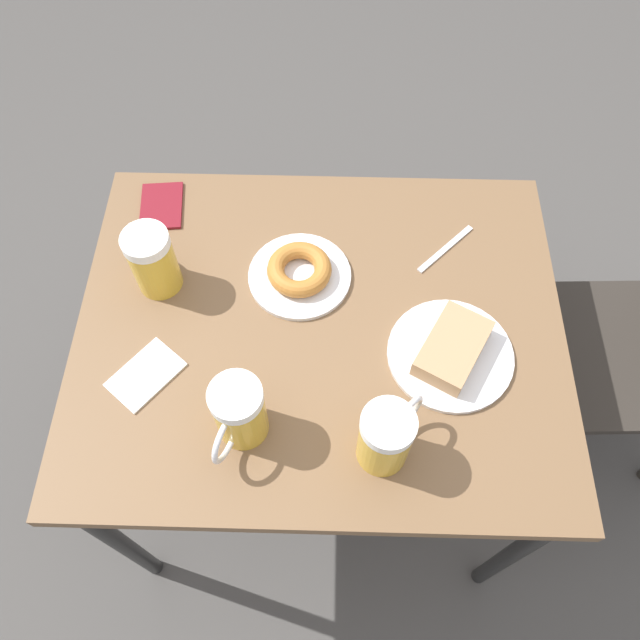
% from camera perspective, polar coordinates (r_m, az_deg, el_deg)
% --- Properties ---
extents(ground_plane, '(8.00, 8.00, 0.00)m').
position_cam_1_polar(ground_plane, '(1.86, 0.00, -11.55)').
color(ground_plane, '#474442').
extents(table, '(0.76, 0.94, 0.73)m').
position_cam_1_polar(table, '(1.25, 0.00, -1.99)').
color(table, brown).
rests_on(table, ground_plane).
extents(plate_with_cake, '(0.23, 0.23, 0.05)m').
position_cam_1_polar(plate_with_cake, '(1.17, 11.93, -2.80)').
color(plate_with_cake, silver).
rests_on(plate_with_cake, table).
extents(plate_with_donut, '(0.21, 0.21, 0.04)m').
position_cam_1_polar(plate_with_donut, '(1.24, -1.89, 4.39)').
color(plate_with_donut, silver).
rests_on(plate_with_donut, table).
extents(beer_mug_left, '(0.12, 0.11, 0.15)m').
position_cam_1_polar(beer_mug_left, '(1.03, 6.09, -10.55)').
color(beer_mug_left, gold).
rests_on(beer_mug_left, table).
extents(beer_mug_center, '(0.13, 0.09, 0.15)m').
position_cam_1_polar(beer_mug_center, '(1.05, -7.44, -8.43)').
color(beer_mug_center, gold).
rests_on(beer_mug_center, table).
extents(beer_mug_right, '(0.12, 0.10, 0.15)m').
position_cam_1_polar(beer_mug_right, '(1.23, -15.10, 5.34)').
color(beer_mug_right, gold).
rests_on(beer_mug_right, table).
extents(napkin_folded, '(0.15, 0.15, 0.00)m').
position_cam_1_polar(napkin_folded, '(1.19, -15.65, -4.83)').
color(napkin_folded, white).
rests_on(napkin_folded, table).
extents(fork, '(0.12, 0.12, 0.00)m').
position_cam_1_polar(fork, '(1.32, 11.40, 6.40)').
color(fork, silver).
rests_on(fork, table).
extents(passport_near_edge, '(0.13, 0.10, 0.01)m').
position_cam_1_polar(passport_near_edge, '(1.40, -14.29, 10.07)').
color(passport_near_edge, maroon).
rests_on(passport_near_edge, table).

